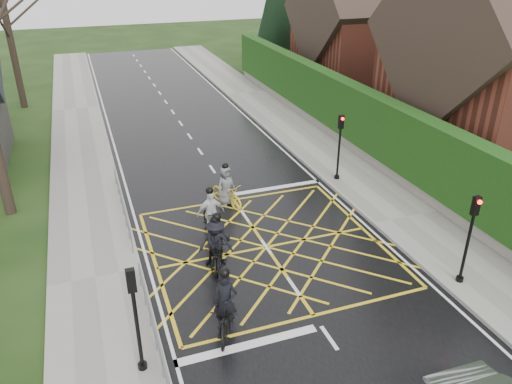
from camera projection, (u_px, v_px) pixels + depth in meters
ground at (266, 247)px, 18.22m from camera, size 120.00×120.00×0.00m
road at (266, 247)px, 18.22m from camera, size 9.00×80.00×0.01m
sidewalk_right at (406, 218)px, 20.00m from camera, size 3.00×80.00×0.15m
sidewalk_left at (96, 279)px, 16.38m from camera, size 3.00×80.00×0.15m
stone_wall at (367, 154)px, 25.47m from camera, size 0.50×38.00×0.70m
hedge at (370, 121)px, 24.69m from camera, size 0.90×38.00×2.80m
house_far at (370, 31)px, 35.92m from camera, size 9.80×8.80×10.30m
conifer at (277, 11)px, 41.18m from camera, size 4.60×4.60×10.00m
railing_south at (152, 320)px, 13.52m from camera, size 0.05×5.04×1.03m
railing_north at (122, 200)px, 19.85m from camera, size 0.05×6.04×1.03m
traffic_light_ne at (339, 148)px, 22.56m from camera, size 0.24×0.31×3.21m
traffic_light_se at (468, 241)px, 15.48m from camera, size 0.24×0.31×3.21m
traffic_light_sw at (137, 322)px, 12.15m from camera, size 0.24×0.31×3.21m
cyclist_rear at (226, 311)px, 14.01m from camera, size 1.51×2.26×2.08m
cyclist_back at (218, 246)px, 16.88m from camera, size 1.14×2.09×2.01m
cyclist_mid at (216, 248)px, 16.88m from camera, size 1.28×2.09×1.92m
cyclist_front at (211, 218)px, 18.69m from camera, size 1.09×2.01×1.98m
cyclist_lead at (226, 191)px, 20.93m from camera, size 1.35×2.05×1.89m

